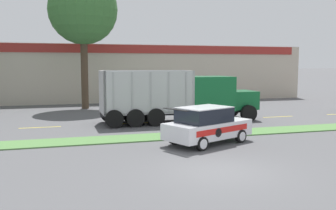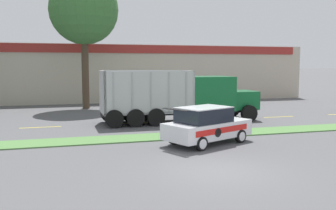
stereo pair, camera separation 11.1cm
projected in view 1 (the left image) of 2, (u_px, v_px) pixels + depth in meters
ground_plane at (219, 171)px, 13.12m from camera, size 600.00×600.00×0.00m
grass_verge at (167, 136)px, 19.39m from camera, size 120.00×1.90×0.06m
centre_line_3 at (40, 127)px, 22.31m from camera, size 2.40×0.14×0.01m
centre_line_4 at (129, 123)px, 23.82m from camera, size 2.40×0.14×0.01m
centre_line_5 at (208, 120)px, 25.33m from camera, size 2.40×0.14×0.01m
centre_line_6 at (278, 117)px, 26.84m from camera, size 2.40×0.14×0.01m
dump_truck_mid at (193, 98)px, 24.62m from camera, size 10.41×2.83×3.36m
rally_car at (207, 125)px, 17.66m from camera, size 4.70×3.49×1.80m
store_building_backdrop at (114, 72)px, 42.24m from camera, size 39.86×12.10×5.70m
tree_behind_right at (83, 3)px, 31.00m from camera, size 5.74×5.74×12.57m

